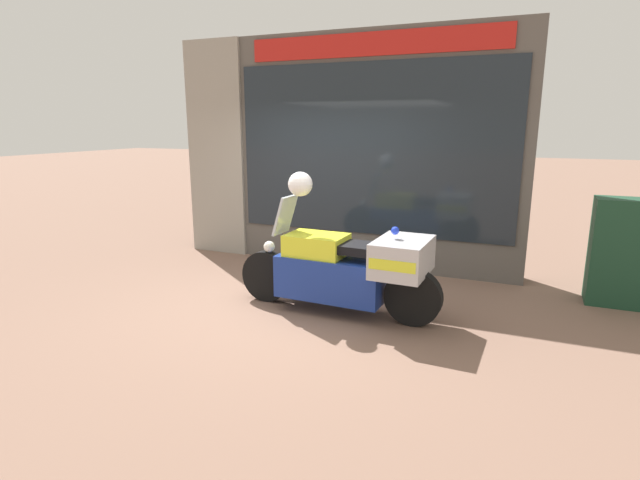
{
  "coord_description": "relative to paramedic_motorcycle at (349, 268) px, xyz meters",
  "views": [
    {
      "loc": [
        2.69,
        -5.25,
        2.17
      ],
      "look_at": [
        0.28,
        0.41,
        0.72
      ],
      "focal_mm": 28.0,
      "sensor_mm": 36.0,
      "label": 1
    }
  ],
  "objects": [
    {
      "name": "paramedic_motorcycle",
      "position": [
        0.0,
        0.0,
        0.0
      ],
      "size": [
        2.49,
        0.81,
        1.34
      ],
      "rotation": [
        0.0,
        0.0,
        3.11
      ],
      "color": "black",
      "rests_on": "ground"
    },
    {
      "name": "window_display",
      "position": [
        -0.41,
        2.12,
        -0.11
      ],
      "size": [
        3.93,
        0.3,
        1.83
      ],
      "color": "slate",
      "rests_on": "ground"
    },
    {
      "name": "ground_plane",
      "position": [
        -0.85,
        0.09,
        -0.56
      ],
      "size": [
        60.0,
        60.0,
        0.0
      ],
      "primitive_type": "plane",
      "color": "#7A5B4C"
    },
    {
      "name": "shop_building",
      "position": [
        -1.28,
        2.09,
        1.18
      ],
      "size": [
        5.41,
        0.55,
        3.47
      ],
      "color": "#56514C",
      "rests_on": "ground"
    },
    {
      "name": "utility_cabinet",
      "position": [
        3.01,
        1.61,
        0.09
      ],
      "size": [
        0.9,
        0.45,
        1.3
      ],
      "primitive_type": "cube",
      "color": "#193D28",
      "rests_on": "ground"
    },
    {
      "name": "white_helmet",
      "position": [
        -0.61,
        0.02,
        0.93
      ],
      "size": [
        0.28,
        0.28,
        0.28
      ],
      "primitive_type": "sphere",
      "color": "white",
      "rests_on": "paramedic_motorcycle"
    }
  ]
}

